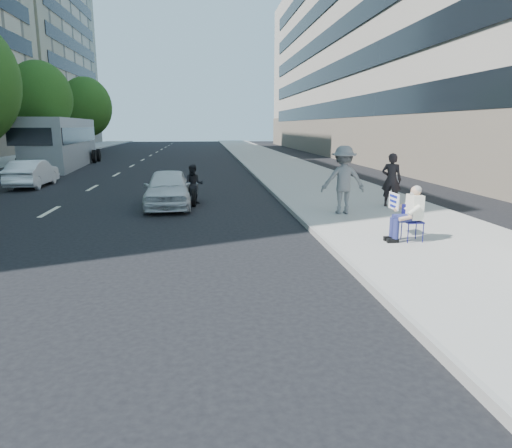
{
  "coord_description": "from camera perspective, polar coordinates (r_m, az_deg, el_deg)",
  "views": [
    {
      "loc": [
        -1.36,
        -7.56,
        2.78
      ],
      "look_at": [
        -0.33,
        1.53,
        0.81
      ],
      "focal_mm": 32.0,
      "sensor_mm": 36.0,
      "label": 1
    }
  ],
  "objects": [
    {
      "name": "ground",
      "position": [
        8.16,
        3.56,
        -7.79
      ],
      "size": [
        160.0,
        160.0,
        0.0
      ],
      "primitive_type": "plane",
      "color": "black",
      "rests_on": "ground"
    },
    {
      "name": "near_sidewalk",
      "position": [
        28.2,
        4.55,
        6.58
      ],
      "size": [
        5.0,
        120.0,
        0.15
      ],
      "primitive_type": "cube",
      "color": "#A19E96",
      "rests_on": "ground"
    },
    {
      "name": "near_building",
      "position": [
        44.2,
        19.5,
        20.87
      ],
      "size": [
        14.0,
        70.0,
        20.0
      ],
      "primitive_type": "cube",
      "color": "#A2988C",
      "rests_on": "ground"
    },
    {
      "name": "tree_far_d",
      "position": [
        39.59,
        -25.43,
        14.04
      ],
      "size": [
        4.8,
        4.8,
        7.65
      ],
      "color": "#382616",
      "rests_on": "ground"
    },
    {
      "name": "tree_far_e",
      "position": [
        53.05,
        -20.51,
        13.54
      ],
      "size": [
        5.4,
        5.4,
        7.89
      ],
      "color": "#382616",
      "rests_on": "ground"
    },
    {
      "name": "seated_protester",
      "position": [
        11.1,
        18.52,
        1.61
      ],
      "size": [
        0.83,
        1.11,
        1.31
      ],
      "color": "navy",
      "rests_on": "near_sidewalk"
    },
    {
      "name": "jogger",
      "position": [
        14.17,
        10.84,
        5.43
      ],
      "size": [
        1.38,
        0.86,
        2.06
      ],
      "primitive_type": "imported",
      "rotation": [
        0.0,
        0.0,
        3.07
      ],
      "color": "slate",
      "rests_on": "near_sidewalk"
    },
    {
      "name": "pedestrian_woman",
      "position": [
        15.83,
        16.56,
        5.3
      ],
      "size": [
        0.77,
        0.7,
        1.77
      ],
      "primitive_type": "imported",
      "rotation": [
        0.0,
        0.0,
        2.59
      ],
      "color": "black",
      "rests_on": "near_sidewalk"
    },
    {
      "name": "white_sedan_near",
      "position": [
        16.26,
        -10.93,
        4.41
      ],
      "size": [
        1.67,
        3.91,
        1.32
      ],
      "primitive_type": "imported",
      "rotation": [
        0.0,
        0.0,
        0.03
      ],
      "color": "silver",
      "rests_on": "ground"
    },
    {
      "name": "white_sedan_mid",
      "position": [
        23.85,
        -26.19,
        5.71
      ],
      "size": [
        1.37,
        3.83,
        1.26
      ],
      "primitive_type": "imported",
      "rotation": [
        0.0,
        0.0,
        3.15
      ],
      "color": "silver",
      "rests_on": "ground"
    },
    {
      "name": "motorcycle",
      "position": [
        16.81,
        -7.76,
        4.69
      ],
      "size": [
        0.71,
        2.04,
        1.42
      ],
      "rotation": [
        0.0,
        0.0,
        -0.03
      ],
      "color": "black",
      "rests_on": "ground"
    },
    {
      "name": "bus",
      "position": [
        34.63,
        -23.04,
        9.28
      ],
      "size": [
        3.42,
        12.21,
        3.3
      ],
      "rotation": [
        0.0,
        0.0,
        0.07
      ],
      "color": "gray",
      "rests_on": "ground"
    }
  ]
}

